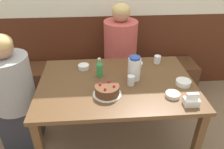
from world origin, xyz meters
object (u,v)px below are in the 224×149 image
object	(u,v)px
birthday_cake	(107,90)
bowl_rice_small	(173,95)
bowl_sauce_shallow	(136,64)
person_teal_shirt	(120,56)
person_pale_blue_shirt	(14,94)
bench_seat	(110,80)
napkin_holder	(191,101)
glass_water_tall	(131,81)
water_pitcher	(134,68)
bowl_soup_white	(84,67)
glass_tumbler_short	(157,59)
bowl_side_dish	(183,82)
soju_bottle	(100,68)

from	to	relation	value
birthday_cake	bowl_rice_small	xyz separation A→B (m)	(0.52, -0.07, -0.02)
birthday_cake	bowl_sauce_shallow	xyz separation A→B (m)	(0.32, 0.46, -0.02)
bowl_sauce_shallow	person_teal_shirt	xyz separation A→B (m)	(-0.11, 0.43, -0.13)
person_pale_blue_shirt	bench_seat	bearing A→B (deg)	38.15
napkin_holder	glass_water_tall	distance (m)	0.51
birthday_cake	water_pitcher	world-z (taller)	water_pitcher
bowl_soup_white	bowl_rice_small	distance (m)	0.88
napkin_holder	bowl_soup_white	world-z (taller)	napkin_holder
person_teal_shirt	bench_seat	bearing A→B (deg)	-134.60
glass_tumbler_short	person_pale_blue_shirt	size ratio (longest dim) A/B	0.07
napkin_holder	glass_water_tall	size ratio (longest dim) A/B	1.26
birthday_cake	person_teal_shirt	bearing A→B (deg)	77.14
bench_seat	bowl_rice_small	world-z (taller)	bowl_rice_small
glass_water_tall	person_pale_blue_shirt	bearing A→B (deg)	172.48
glass_tumbler_short	glass_water_tall	bearing A→B (deg)	-130.88
glass_tumbler_short	person_pale_blue_shirt	xyz separation A→B (m)	(-1.39, -0.24, -0.18)
water_pitcher	glass_water_tall	world-z (taller)	water_pitcher
bowl_rice_small	bowl_side_dish	bearing A→B (deg)	47.87
napkin_holder	person_teal_shirt	distance (m)	1.16
bowl_rice_small	person_pale_blue_shirt	world-z (taller)	person_pale_blue_shirt
soju_bottle	napkin_holder	size ratio (longest dim) A/B	1.66
soju_bottle	person_pale_blue_shirt	xyz separation A→B (m)	(-0.80, -0.02, -0.23)
water_pitcher	person_teal_shirt	bearing A→B (deg)	94.06
bowl_sauce_shallow	glass_tumbler_short	distance (m)	0.22
bench_seat	bowl_side_dish	distance (m)	1.20
soju_bottle	person_pale_blue_shirt	distance (m)	0.83
bench_seat	bowl_soup_white	bearing A→B (deg)	-117.45
bowl_sauce_shallow	napkin_holder	bearing A→B (deg)	-64.53
glass_water_tall	soju_bottle	bearing A→B (deg)	147.90
soju_bottle	person_teal_shirt	size ratio (longest dim) A/B	0.15
water_pitcher	napkin_holder	size ratio (longest dim) A/B	2.02
bench_seat	soju_bottle	xyz separation A→B (m)	(-0.15, -0.72, 0.59)
water_pitcher	person_pale_blue_shirt	size ratio (longest dim) A/B	0.19
bowl_soup_white	glass_tumbler_short	distance (m)	0.74
glass_tumbler_short	person_pale_blue_shirt	world-z (taller)	person_pale_blue_shirt
bowl_sauce_shallow	person_pale_blue_shirt	size ratio (longest dim) A/B	0.10
birthday_cake	soju_bottle	xyz separation A→B (m)	(-0.05, 0.29, 0.05)
bowl_side_dish	person_pale_blue_shirt	xyz separation A→B (m)	(-1.51, 0.17, -0.17)
birthday_cake	bench_seat	bearing A→B (deg)	84.67
birthday_cake	water_pitcher	bearing A→B (deg)	40.68
napkin_holder	bowl_side_dish	bearing A→B (deg)	81.65
birthday_cake	person_teal_shirt	world-z (taller)	person_teal_shirt
water_pitcher	bowl_sauce_shallow	size ratio (longest dim) A/B	1.85
birthday_cake	soju_bottle	size ratio (longest dim) A/B	1.28
napkin_holder	bowl_rice_small	distance (m)	0.16
bowl_rice_small	person_pale_blue_shirt	distance (m)	1.42
water_pitcher	glass_tumbler_short	world-z (taller)	water_pitcher
bowl_side_dish	glass_tumbler_short	size ratio (longest dim) A/B	1.64
soju_bottle	bowl_sauce_shallow	distance (m)	0.42
bowl_soup_white	person_teal_shirt	bearing A→B (deg)	48.65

